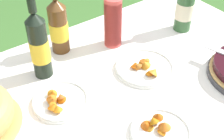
{
  "coord_description": "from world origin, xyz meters",
  "views": [
    {
      "loc": [
        -0.54,
        -0.63,
        1.44
      ],
      "look_at": [
        -0.04,
        0.05,
        0.73
      ],
      "focal_mm": 50.0,
      "sensor_mm": 36.0,
      "label": 1
    }
  ],
  "objects_px": {
    "cider_bottle_green": "(185,6)",
    "snack_plate_right": "(59,101)",
    "juice_bottle_red": "(39,45)",
    "snack_plate_near": "(144,67)",
    "cup_stack": "(113,22)",
    "snack_plate_far": "(160,131)",
    "cider_bottle_amber": "(58,26)"
  },
  "relations": [
    {
      "from": "cider_bottle_green",
      "to": "snack_plate_right",
      "type": "relative_size",
      "value": 1.61
    },
    {
      "from": "juice_bottle_red",
      "to": "snack_plate_near",
      "type": "xyz_separation_m",
      "value": [
        0.32,
        -0.2,
        -0.12
      ]
    },
    {
      "from": "cup_stack",
      "to": "snack_plate_near",
      "type": "xyz_separation_m",
      "value": [
        -0.0,
        -0.21,
        -0.1
      ]
    },
    {
      "from": "cup_stack",
      "to": "snack_plate_far",
      "type": "bearing_deg",
      "value": -109.3
    },
    {
      "from": "cup_stack",
      "to": "snack_plate_right",
      "type": "xyz_separation_m",
      "value": [
        -0.35,
        -0.18,
        -0.09
      ]
    },
    {
      "from": "snack_plate_right",
      "to": "snack_plate_far",
      "type": "relative_size",
      "value": 1.02
    },
    {
      "from": "snack_plate_near",
      "to": "cider_bottle_amber",
      "type": "bearing_deg",
      "value": 122.88
    },
    {
      "from": "snack_plate_right",
      "to": "cider_bottle_green",
      "type": "bearing_deg",
      "value": 7.54
    },
    {
      "from": "cider_bottle_green",
      "to": "snack_plate_near",
      "type": "bearing_deg",
      "value": -159.56
    },
    {
      "from": "juice_bottle_red",
      "to": "snack_plate_far",
      "type": "distance_m",
      "value": 0.51
    },
    {
      "from": "cider_bottle_green",
      "to": "juice_bottle_red",
      "type": "distance_m",
      "value": 0.65
    },
    {
      "from": "juice_bottle_red",
      "to": "snack_plate_right",
      "type": "relative_size",
      "value": 1.77
    },
    {
      "from": "cup_stack",
      "to": "cider_bottle_amber",
      "type": "xyz_separation_m",
      "value": [
        -0.2,
        0.09,
        0.01
      ]
    },
    {
      "from": "cider_bottle_green",
      "to": "cider_bottle_amber",
      "type": "height_order",
      "value": "same"
    },
    {
      "from": "snack_plate_right",
      "to": "snack_plate_far",
      "type": "distance_m",
      "value": 0.35
    },
    {
      "from": "cup_stack",
      "to": "cider_bottle_amber",
      "type": "relative_size",
      "value": 0.69
    },
    {
      "from": "cider_bottle_green",
      "to": "snack_plate_near",
      "type": "distance_m",
      "value": 0.36
    },
    {
      "from": "cider_bottle_green",
      "to": "snack_plate_right",
      "type": "distance_m",
      "value": 0.69
    },
    {
      "from": "snack_plate_near",
      "to": "snack_plate_far",
      "type": "xyz_separation_m",
      "value": [
        -0.16,
        -0.26,
        0.0
      ]
    },
    {
      "from": "juice_bottle_red",
      "to": "snack_plate_near",
      "type": "bearing_deg",
      "value": -32.32
    },
    {
      "from": "juice_bottle_red",
      "to": "snack_plate_right",
      "type": "distance_m",
      "value": 0.21
    },
    {
      "from": "snack_plate_near",
      "to": "cup_stack",
      "type": "bearing_deg",
      "value": 89.13
    },
    {
      "from": "cup_stack",
      "to": "juice_bottle_red",
      "type": "distance_m",
      "value": 0.33
    },
    {
      "from": "snack_plate_near",
      "to": "cider_bottle_green",
      "type": "bearing_deg",
      "value": 20.44
    },
    {
      "from": "cider_bottle_green",
      "to": "juice_bottle_red",
      "type": "height_order",
      "value": "juice_bottle_red"
    },
    {
      "from": "snack_plate_near",
      "to": "snack_plate_right",
      "type": "distance_m",
      "value": 0.35
    },
    {
      "from": "cider_bottle_amber",
      "to": "snack_plate_near",
      "type": "xyz_separation_m",
      "value": [
        0.19,
        -0.3,
        -0.1
      ]
    },
    {
      "from": "cup_stack",
      "to": "cider_bottle_green",
      "type": "relative_size",
      "value": 0.69
    },
    {
      "from": "snack_plate_near",
      "to": "snack_plate_far",
      "type": "height_order",
      "value": "same"
    },
    {
      "from": "cup_stack",
      "to": "snack_plate_far",
      "type": "height_order",
      "value": "cup_stack"
    },
    {
      "from": "snack_plate_right",
      "to": "snack_plate_near",
      "type": "bearing_deg",
      "value": -5.21
    },
    {
      "from": "cider_bottle_amber",
      "to": "snack_plate_near",
      "type": "height_order",
      "value": "cider_bottle_amber"
    }
  ]
}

